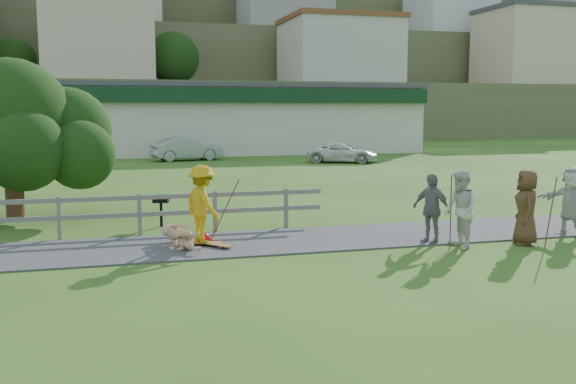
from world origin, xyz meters
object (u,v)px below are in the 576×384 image
at_px(spectator_c, 526,207).
at_px(bbq, 161,211).
at_px(spectator_b, 431,209).
at_px(car_silver, 187,149).
at_px(skater_rider, 202,208).
at_px(tree, 12,148).
at_px(skater_fallen, 181,236).
at_px(spectator_d, 571,202).
at_px(spectator_a, 460,210).
at_px(car_white, 342,153).

height_order(spectator_c, bbq, spectator_c).
bearing_deg(spectator_b, car_silver, 157.33).
distance_m(spectator_b, bbq, 7.48).
relative_size(skater_rider, tree, 0.33).
bearing_deg(skater_fallen, spectator_d, -22.56).
xyz_separation_m(spectator_a, spectator_c, (1.78, -0.03, -0.01)).
distance_m(spectator_c, bbq, 9.72).
xyz_separation_m(spectator_b, spectator_d, (3.92, -0.18, 0.04)).
bearing_deg(skater_fallen, skater_rider, 2.30).
bearing_deg(spectator_b, spectator_d, 58.71).
xyz_separation_m(spectator_a, tree, (-10.77, 7.23, 1.22)).
height_order(spectator_a, spectator_c, spectator_a).
bearing_deg(skater_rider, spectator_c, -127.41).
bearing_deg(tree, spectator_b, -32.20).
distance_m(spectator_b, spectator_c, 2.30).
bearing_deg(tree, car_silver, 69.92).
bearing_deg(car_silver, skater_rider, 162.93).
bearing_deg(car_white, bbq, 169.43).
relative_size(spectator_a, spectator_b, 1.07).
bearing_deg(skater_fallen, spectator_b, -25.12).
bearing_deg(skater_fallen, spectator_c, -27.71).
bearing_deg(spectator_b, skater_fallen, -127.82).
bearing_deg(skater_fallen, car_silver, 67.16).
xyz_separation_m(skater_rider, skater_fallen, (-0.54, -0.18, -0.62)).
bearing_deg(spectator_d, spectator_b, -116.39).
bearing_deg(bbq, spectator_b, -17.50).
height_order(car_white, bbq, car_white).
bearing_deg(car_white, spectator_a, -171.02).
relative_size(skater_rider, spectator_c, 1.02).
bearing_deg(skater_rider, skater_fallen, 84.67).
relative_size(spectator_c, spectator_d, 1.01).
distance_m(skater_rider, spectator_d, 9.48).
bearing_deg(spectator_b, spectator_c, 42.70).
distance_m(skater_rider, bbq, 3.10).
distance_m(skater_rider, spectator_b, 5.59).
distance_m(skater_rider, spectator_a, 6.15).
relative_size(spectator_a, bbq, 2.05).
distance_m(skater_fallen, spectator_a, 6.65).
xyz_separation_m(spectator_a, car_silver, (-3.23, 27.84, -0.20)).
bearing_deg(skater_fallen, car_white, 45.11).
height_order(car_silver, bbq, car_silver).
relative_size(skater_fallen, car_silver, 0.40).
xyz_separation_m(spectator_a, bbq, (-6.63, 4.82, -0.48)).
distance_m(skater_rider, car_silver, 26.12).
xyz_separation_m(car_white, bbq, (-12.44, -18.93, -0.14)).
bearing_deg(tree, spectator_a, -33.88).
bearing_deg(spectator_a, spectator_b, -145.23).
bearing_deg(spectator_c, skater_rider, -81.01).
relative_size(skater_rider, car_white, 0.44).
height_order(car_silver, car_white, car_silver).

